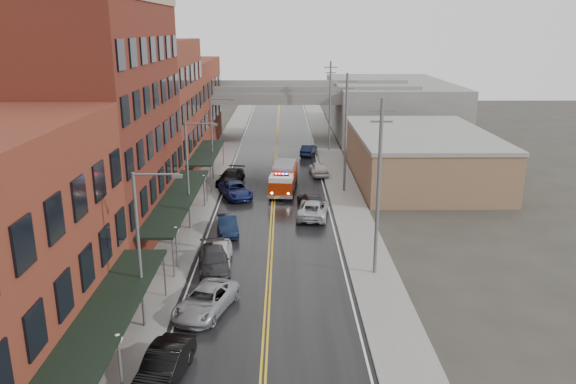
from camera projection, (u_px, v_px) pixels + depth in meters
name	position (u px, v px, depth m)	size (l,w,h in m)	color
road	(273.00, 207.00, 52.67)	(11.00, 160.00, 0.02)	black
sidewalk_left	(195.00, 207.00, 52.60)	(3.00, 160.00, 0.15)	slate
sidewalk_right	(351.00, 206.00, 52.71)	(3.00, 160.00, 0.15)	slate
curb_left	(213.00, 206.00, 52.62)	(0.30, 160.00, 0.15)	gray
curb_right	(333.00, 206.00, 52.70)	(0.30, 160.00, 0.15)	gray
brick_building_b	(99.00, 125.00, 43.33)	(9.00, 20.00, 18.00)	#551916
brick_building_c	(151.00, 111.00, 60.55)	(9.00, 15.00, 15.00)	brown
brick_building_far	(181.00, 104.00, 77.76)	(9.00, 20.00, 12.00)	brown
tan_building	(420.00, 157.00, 61.68)	(14.00, 22.00, 5.00)	#815E45
right_far_block	(389.00, 107.00, 90.06)	(18.00, 30.00, 8.00)	slate
awning_0	(106.00, 315.00, 26.83)	(2.60, 16.00, 3.09)	black
awning_1	(178.00, 199.00, 45.07)	(2.60, 18.00, 3.09)	black
awning_2	(207.00, 152.00, 61.86)	(2.60, 13.00, 3.09)	black
globe_lamp_0	(119.00, 350.00, 25.11)	(0.44, 0.44, 3.12)	#59595B
globe_lamp_1	(176.00, 238.00, 38.55)	(0.44, 0.44, 3.12)	#59595B
globe_lamp_2	(204.00, 184.00, 51.98)	(0.44, 0.44, 3.12)	#59595B
street_lamp_0	(143.00, 241.00, 30.06)	(2.64, 0.22, 9.00)	#59595B
street_lamp_1	(191.00, 169.00, 45.41)	(2.64, 0.22, 9.00)	#59595B
street_lamp_2	(214.00, 133.00, 60.77)	(2.64, 0.22, 9.00)	#59595B
utility_pole_0	(379.00, 186.00, 36.56)	(1.80, 0.24, 12.00)	#59595B
utility_pole_1	(346.00, 131.00, 55.75)	(1.80, 0.24, 12.00)	#59595B
utility_pole_2	(330.00, 105.00, 74.94)	(1.80, 0.24, 12.00)	#59595B
overpass	(277.00, 101.00, 81.70)	(40.00, 10.00, 7.50)	slate
fire_truck	(284.00, 178.00, 57.29)	(3.52, 7.61, 2.71)	#952106
parked_car_left_1	(164.00, 365.00, 26.61)	(1.68, 4.82, 1.59)	black
parked_car_left_2	(206.00, 301.00, 33.03)	(2.46, 5.34, 1.48)	gray
parked_car_left_3	(214.00, 261.00, 38.69)	(2.11, 5.18, 1.50)	#29292C
parked_car_left_4	(220.00, 253.00, 40.14)	(1.68, 4.19, 1.43)	silver
parked_car_left_5	(227.00, 225.00, 45.78)	(1.52, 4.35, 1.43)	black
parked_car_left_6	(236.00, 190.00, 55.51)	(2.47, 5.37, 1.49)	#151D51
parked_car_left_7	(231.00, 177.00, 60.25)	(2.15, 5.28, 1.53)	black
parked_car_right_0	(313.00, 209.00, 49.70)	(2.56, 5.56, 1.54)	#B4B7BC
parked_car_right_1	(312.00, 200.00, 52.31)	(1.97, 4.85, 1.41)	black
parked_car_right_2	(319.00, 169.00, 63.81)	(1.86, 4.63, 1.58)	silver
parked_car_right_3	(309.00, 150.00, 73.80)	(1.54, 4.40, 1.45)	black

